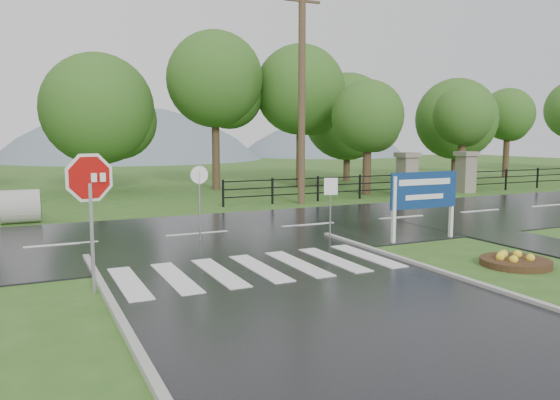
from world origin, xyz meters
TOP-DOWN VIEW (x-y plane):
  - ground at (0.00, 0.00)m, footprint 120.00×120.00m
  - main_road at (0.00, 10.00)m, footprint 90.00×8.00m
  - walkway at (8.50, 4.00)m, footprint 2.20×11.00m
  - crosswalk at (0.00, 5.00)m, footprint 6.50×2.80m
  - pillar_west at (13.00, 16.00)m, footprint 1.00×1.00m
  - pillar_east at (17.00, 16.00)m, footprint 1.00×1.00m
  - fence_west at (7.75, 16.00)m, footprint 9.58×0.08m
  - hills at (3.49, 65.00)m, footprint 102.00×48.00m
  - treeline at (1.00, 24.00)m, footprint 83.20×5.20m
  - stop_sign at (-3.73, 4.75)m, footprint 1.28×0.39m
  - estate_billboard at (5.81, 6.18)m, footprint 2.36×0.11m
  - flower_bed at (5.78, 2.74)m, footprint 1.65×1.65m
  - reg_sign_small at (3.42, 7.54)m, footprint 0.40×0.14m
  - reg_sign_round at (-0.24, 8.88)m, footprint 0.52×0.07m
  - utility_pole_east at (6.60, 15.50)m, footprint 1.74×0.32m
  - entrance_tree_left at (11.54, 17.50)m, footprint 3.77×3.77m
  - entrance_tree_right at (18.08, 17.50)m, footprint 3.40×3.40m

SIDE VIEW (x-z plane):
  - hills at x=3.49m, z-range -39.54..8.46m
  - ground at x=0.00m, z-range 0.00..0.00m
  - main_road at x=0.00m, z-range -0.02..0.02m
  - walkway at x=8.50m, z-range -0.02..0.02m
  - treeline at x=1.00m, z-range -5.00..5.00m
  - crosswalk at x=0.00m, z-range 0.05..0.07m
  - flower_bed at x=5.78m, z-range -0.04..0.29m
  - fence_west at x=7.75m, z-range 0.12..1.32m
  - pillar_west at x=13.00m, z-range 0.06..2.30m
  - pillar_east at x=17.00m, z-range 0.06..2.30m
  - reg_sign_small at x=3.42m, z-range 0.41..2.29m
  - estate_billboard at x=5.81m, z-range 0.39..2.46m
  - reg_sign_round at x=-0.24m, z-range 0.30..2.55m
  - stop_sign at x=-3.73m, z-range 0.56..3.55m
  - entrance_tree_left at x=11.54m, z-range 1.07..7.07m
  - entrance_tree_right at x=18.08m, z-range 1.21..7.14m
  - utility_pole_east at x=6.60m, z-range 0.08..9.83m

